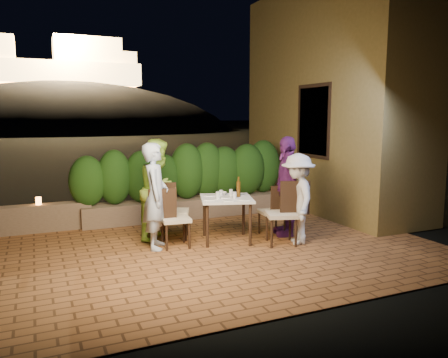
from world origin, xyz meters
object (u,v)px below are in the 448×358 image
chair_left_back (175,211)px  diner_white (298,199)px  beer_bottle (238,187)px  dining_table (226,219)px  chair_right_front (281,213)px  parapet_lamp (38,201)px  chair_right_back (272,211)px  diner_blue (156,196)px  diner_green (159,189)px  diner_purple (287,186)px  chair_left_front (175,218)px  bowl (221,193)px

chair_left_back → diner_white: diner_white is taller
beer_bottle → chair_left_back: (-0.96, 0.52, -0.43)m
dining_table → chair_right_front: bearing=-35.1°
beer_bottle → parapet_lamp: (-3.11, 1.96, -0.35)m
chair_right_back → chair_left_back: bearing=-12.6°
diner_blue → diner_green: bearing=-1.7°
dining_table → diner_purple: (1.14, -0.06, 0.51)m
diner_blue → chair_right_front: bearing=-88.2°
chair_left_back → parapet_lamp: (-2.16, 1.44, 0.08)m
beer_bottle → chair_right_back: (0.67, 0.02, -0.48)m
chair_right_back → diner_blue: diner_blue is taller
chair_left_back → chair_right_front: chair_right_front is taller
chair_left_front → parapet_lamp: (-2.01, 1.91, 0.09)m
chair_left_front → bowl: bearing=20.0°
dining_table → bowl: bearing=86.2°
chair_right_front → parapet_lamp: 4.41m
beer_bottle → chair_left_front: beer_bottle is taller
dining_table → chair_right_back: (0.88, -0.00, 0.07)m
beer_bottle → diner_white: size_ratio=0.23×
bowl → parapet_lamp: size_ratio=1.38×
dining_table → diner_white: (1.03, -0.59, 0.38)m
chair_left_front → parapet_lamp: size_ratio=6.90×
diner_purple → parapet_lamp: size_ratio=12.58×
parapet_lamp → chair_right_front: bearing=-33.9°
parapet_lamp → chair_right_back: bearing=-27.1°
beer_bottle → diner_purple: diner_purple is taller
beer_bottle → diner_blue: diner_blue is taller
bowl → chair_left_back: bearing=163.6°
diner_green → diner_purple: diner_purple is taller
beer_bottle → bowl: beer_bottle is taller
chair_left_back → diner_blue: 0.71m
dining_table → chair_right_back: bearing=-0.2°
bowl → chair_right_front: 1.12m
chair_right_back → diner_white: diner_white is taller
chair_right_front → beer_bottle: bearing=-24.8°
diner_green → beer_bottle: bearing=-76.9°
chair_right_front → parapet_lamp: (-3.66, 2.46, 0.04)m
diner_green → parapet_lamp: size_ratio=12.33×
diner_purple → chair_left_front: bearing=-75.2°
dining_table → parapet_lamp: bearing=146.4°
chair_left_front → diner_white: 2.03m
chair_right_front → diner_white: diner_white is taller
diner_white → diner_purple: bearing=-171.8°
chair_left_front → diner_green: size_ratio=0.56×
diner_white → parapet_lamp: size_ratio=10.73×
chair_left_front → chair_right_front: chair_right_front is taller
diner_white → diner_purple: (0.11, 0.53, 0.13)m
beer_bottle → diner_white: 1.01m
diner_blue → diner_green: 0.55m
dining_table → parapet_lamp: (-2.90, 1.93, 0.20)m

